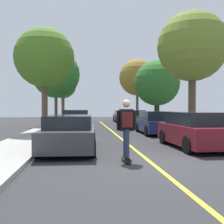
{
  "coord_description": "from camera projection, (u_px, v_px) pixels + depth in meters",
  "views": [
    {
      "loc": [
        -1.97,
        -7.62,
        1.6
      ],
      "look_at": [
        -0.21,
        8.39,
        1.36
      ],
      "focal_mm": 41.95,
      "sensor_mm": 36.0,
      "label": 1
    }
  ],
  "objects": [
    {
      "name": "street_tree_right_far",
      "position": [
        137.0,
        77.0,
        30.6
      ],
      "size": [
        4.27,
        4.27,
        7.2
      ],
      "color": "brown",
      "rests_on": "sidewalk_right"
    },
    {
      "name": "parked_car_right_near",
      "position": [
        155.0,
        123.0,
        16.21
      ],
      "size": [
        1.96,
        4.33,
        1.4
      ],
      "color": "navy",
      "rests_on": "ground"
    },
    {
      "name": "parked_car_left_nearest",
      "position": [
        70.0,
        133.0,
        9.92
      ],
      "size": [
        2.07,
        4.54,
        1.33
      ],
      "color": "#38383D",
      "rests_on": "ground"
    },
    {
      "name": "parked_car_right_nearest",
      "position": [
        195.0,
        130.0,
        10.47
      ],
      "size": [
        1.99,
        4.07,
        1.44
      ],
      "color": "maroon",
      "rests_on": "ground"
    },
    {
      "name": "street_tree_left_far",
      "position": [
        63.0,
        86.0,
        30.46
      ],
      "size": [
        3.08,
        3.08,
        5.67
      ],
      "color": "brown",
      "rests_on": "sidewalk_left"
    },
    {
      "name": "parked_car_left_farthest",
      "position": [
        79.0,
        116.0,
        28.93
      ],
      "size": [
        2.01,
        4.69,
        1.39
      ],
      "color": "white",
      "rests_on": "ground"
    },
    {
      "name": "street_tree_right_nearest",
      "position": [
        192.0,
        47.0,
        15.17
      ],
      "size": [
        4.04,
        4.04,
        7.07
      ],
      "color": "brown",
      "rests_on": "sidewalk_right"
    },
    {
      "name": "skateboard",
      "position": [
        126.0,
        159.0,
        7.76
      ],
      "size": [
        0.24,
        0.85,
        0.1
      ],
      "color": "black",
      "rests_on": "ground"
    },
    {
      "name": "parked_car_left_near",
      "position": [
        75.0,
        122.0,
        16.61
      ],
      "size": [
        1.87,
        4.38,
        1.48
      ],
      "color": "#B7B7BC",
      "rests_on": "ground"
    },
    {
      "name": "street_tree_right_near",
      "position": [
        157.0,
        83.0,
        22.45
      ],
      "size": [
        3.9,
        3.9,
        5.57
      ],
      "color": "#3D2D1E",
      "rests_on": "sidewalk_right"
    },
    {
      "name": "street_tree_left_near",
      "position": [
        56.0,
        74.0,
        22.67
      ],
      "size": [
        4.12,
        4.12,
        6.46
      ],
      "color": "brown",
      "rests_on": "sidewalk_left"
    },
    {
      "name": "parked_car_right_farthest",
      "position": [
        122.0,
        116.0,
        29.84
      ],
      "size": [
        2.01,
        4.73,
        1.35
      ],
      "color": "maroon",
      "rests_on": "ground"
    },
    {
      "name": "parked_car_right_far",
      "position": [
        133.0,
        118.0,
        23.33
      ],
      "size": [
        1.85,
        4.71,
        1.42
      ],
      "color": "#1E5B33",
      "rests_on": "ground"
    },
    {
      "name": "skateboarder",
      "position": [
        126.0,
        125.0,
        7.71
      ],
      "size": [
        0.58,
        0.7,
        1.75
      ],
      "color": "black",
      "rests_on": "skateboard"
    },
    {
      "name": "center_line",
      "position": [
        127.0,
        143.0,
        11.79
      ],
      "size": [
        0.12,
        39.2,
        0.01
      ],
      "primitive_type": "cube",
      "color": "gold",
      "rests_on": "ground"
    },
    {
      "name": "street_tree_left_nearest",
      "position": [
        44.0,
        58.0,
        15.99
      ],
      "size": [
        3.63,
        3.63,
        6.37
      ],
      "color": "brown",
      "rests_on": "sidewalk_left"
    },
    {
      "name": "parked_car_left_far",
      "position": [
        77.0,
        119.0,
        22.56
      ],
      "size": [
        2.06,
        4.61,
        1.36
      ],
      "color": "navy",
      "rests_on": "ground"
    },
    {
      "name": "ground",
      "position": [
        150.0,
        162.0,
        7.81
      ],
      "size": [
        80.0,
        80.0,
        0.0
      ],
      "primitive_type": "plane",
      "color": "#2D2D30"
    }
  ]
}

